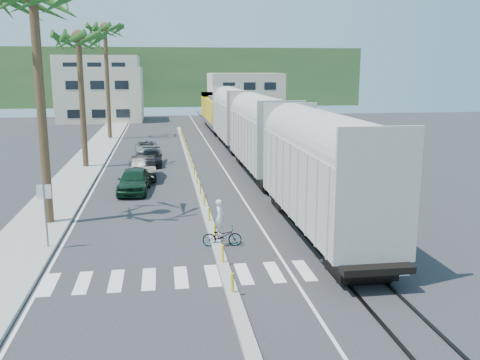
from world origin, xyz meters
The scene contains 16 objects.
ground centered at (0.00, 0.00, 0.00)m, with size 140.00×140.00×0.00m, color #28282B.
sidewalk centered at (-8.50, 25.00, 0.07)m, with size 3.00×90.00×0.15m, color gray.
rails centered at (5.00, 28.00, 0.03)m, with size 1.56×100.00×0.06m.
median centered at (0.00, 19.96, 0.09)m, with size 0.45×60.00×0.85m.
crosswalk centered at (0.00, -2.00, 0.01)m, with size 14.00×2.20×0.01m, color silver.
lane_markings centered at (-2.15, 25.00, 0.00)m, with size 9.42×90.00×0.01m.
freight_train centered at (5.00, 22.92, 2.91)m, with size 3.00×60.94×5.85m.
palm_trees centered at (-8.10, 22.70, 10.81)m, with size 3.50×37.20×13.75m.
street_sign centered at (-7.30, 2.00, 1.97)m, with size 0.60×0.08×3.00m.
buildings centered at (-6.41, 71.66, 4.36)m, with size 38.00×27.00×10.00m.
hillside centered at (0.00, 100.00, 6.00)m, with size 80.00×20.00×12.00m, color #385628.
car_lead centered at (-4.10, 12.67, 0.78)m, with size 2.15×4.70×1.56m, color black.
car_second centered at (-3.60, 16.94, 0.79)m, with size 1.83×4.85×1.58m, color black.
car_third centered at (-3.18, 22.47, 0.63)m, with size 1.78×4.34×1.26m, color black.
car_rear centered at (-3.68, 28.71, 0.62)m, with size 2.32×4.56×1.23m, color #999B9E.
cyclist centered at (0.23, 1.42, 0.68)m, with size 0.87×1.82×2.13m.
Camera 1 is at (-2.26, -21.13, 7.72)m, focal length 40.00 mm.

